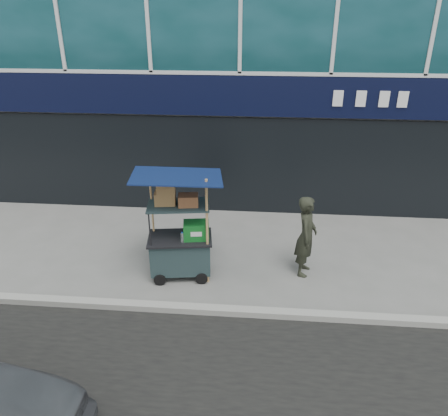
{
  "coord_description": "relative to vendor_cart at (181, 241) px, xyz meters",
  "views": [
    {
      "loc": [
        0.52,
        -6.16,
        4.81
      ],
      "look_at": [
        -0.12,
        1.2,
        1.34
      ],
      "focal_mm": 35.0,
      "sensor_mm": 36.0,
      "label": 1
    }
  ],
  "objects": [
    {
      "name": "ground",
      "position": [
        0.91,
        -0.92,
        -0.75
      ],
      "size": [
        80.0,
        80.0,
        0.0
      ],
      "primitive_type": "plane",
      "color": "slate",
      "rests_on": "ground"
    },
    {
      "name": "vendor_man",
      "position": [
        2.36,
        0.29,
        0.06
      ],
      "size": [
        0.5,
        0.66,
        1.62
      ],
      "primitive_type": "imported",
      "rotation": [
        0.0,
        0.0,
        1.36
      ],
      "color": "black",
      "rests_on": "ground"
    },
    {
      "name": "vendor_cart",
      "position": [
        0.0,
        0.0,
        0.0
      ],
      "size": [
        1.73,
        1.33,
        2.14
      ],
      "rotation": [
        0.0,
        0.0,
        0.14
      ],
      "color": "#18292A",
      "rests_on": "ground"
    },
    {
      "name": "curb",
      "position": [
        0.91,
        -1.12,
        -0.69
      ],
      "size": [
        80.0,
        0.18,
        0.12
      ],
      "primitive_type": "cube",
      "color": "gray",
      "rests_on": "ground"
    }
  ]
}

